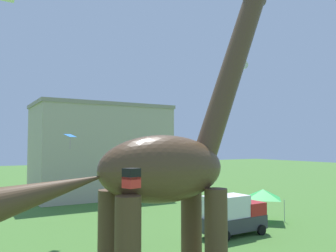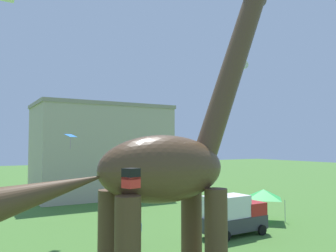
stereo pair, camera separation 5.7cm
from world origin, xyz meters
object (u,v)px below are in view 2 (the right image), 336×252
(parked_box_truck, at_px, (233,215))
(kite_mid_center, at_px, (131,178))
(kite_far_right, at_px, (236,67))
(person_strolling_adult, at_px, (138,230))
(festival_canopy_tent, at_px, (264,194))
(dinosaur_sculpture, at_px, (162,169))
(kite_near_high, at_px, (71,136))

(parked_box_truck, relative_size, kite_mid_center, 7.60)
(parked_box_truck, relative_size, kite_far_right, 3.22)
(person_strolling_adult, bearing_deg, festival_canopy_tent, 128.84)
(dinosaur_sculpture, relative_size, kite_far_right, 9.47)
(kite_mid_center, bearing_deg, kite_near_high, 83.89)
(festival_canopy_tent, bearing_deg, kite_mid_center, -147.74)
(parked_box_truck, bearing_deg, festival_canopy_tent, 20.86)
(festival_canopy_tent, bearing_deg, dinosaur_sculpture, -150.62)
(dinosaur_sculpture, bearing_deg, kite_far_right, 17.09)
(dinosaur_sculpture, xyz_separation_m, festival_canopy_tent, (16.02, 9.02, -3.48))
(festival_canopy_tent, bearing_deg, parked_box_truck, -156.95)
(dinosaur_sculpture, height_order, festival_canopy_tent, dinosaur_sculpture)
(kite_mid_center, bearing_deg, person_strolling_adult, 63.79)
(kite_far_right, bearing_deg, festival_canopy_tent, 37.27)
(festival_canopy_tent, relative_size, kite_far_right, 1.79)
(kite_mid_center, xyz_separation_m, kite_far_right, (9.30, 4.60, 6.20))
(parked_box_truck, relative_size, festival_canopy_tent, 1.80)
(dinosaur_sculpture, relative_size, festival_canopy_tent, 5.29)
(person_strolling_adult, relative_size, kite_near_high, 1.48)
(parked_box_truck, relative_size, person_strolling_adult, 3.34)
(festival_canopy_tent, distance_m, kite_mid_center, 22.78)
(person_strolling_adult, bearing_deg, kite_far_right, 65.39)
(kite_mid_center, distance_m, kite_far_right, 12.09)
(parked_box_truck, height_order, person_strolling_adult, parked_box_truck)
(parked_box_truck, distance_m, festival_canopy_tent, 6.57)
(parked_box_truck, distance_m, kite_far_right, 12.19)
(dinosaur_sculpture, bearing_deg, parked_box_truck, 35.58)
(festival_canopy_tent, xyz_separation_m, kite_mid_center, (-19.04, -12.02, 3.43))
(kite_near_high, bearing_deg, parked_box_truck, -28.42)
(dinosaur_sculpture, height_order, kite_mid_center, dinosaur_sculpture)
(person_strolling_adult, distance_m, kite_far_right, 13.47)
(parked_box_truck, xyz_separation_m, kite_near_high, (-11.38, 6.16, 6.30))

